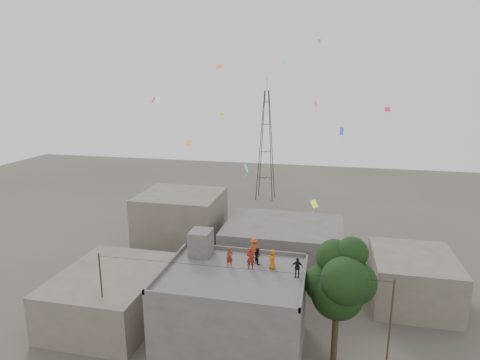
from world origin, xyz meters
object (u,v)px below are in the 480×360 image
object	(u,v)px
tree	(341,281)
transmission_tower	(266,146)
person_red_adult	(250,258)
stair_head_box	(201,243)
person_dark_adult	(297,267)

from	to	relation	value
tree	transmission_tower	distance (m)	41.12
transmission_tower	person_red_adult	size ratio (longest dim) A/B	12.37
stair_head_box	transmission_tower	bearing A→B (deg)	91.23
transmission_tower	person_red_adult	xyz separation A→B (m)	(5.02, -38.94, -2.16)
transmission_tower	person_red_adult	bearing A→B (deg)	-82.65
tree	transmission_tower	world-z (taller)	transmission_tower
stair_head_box	person_red_adult	world-z (taller)	stair_head_box
tree	person_red_adult	world-z (taller)	tree
person_dark_adult	person_red_adult	bearing A→B (deg)	171.19
tree	person_dark_adult	distance (m)	3.05
stair_head_box	person_dark_adult	bearing A→B (deg)	-15.07
stair_head_box	tree	size ratio (longest dim) A/B	0.22
stair_head_box	person_dark_adult	distance (m)	7.88
tree	transmission_tower	size ratio (longest dim) A/B	0.45
transmission_tower	person_dark_adult	distance (m)	40.39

